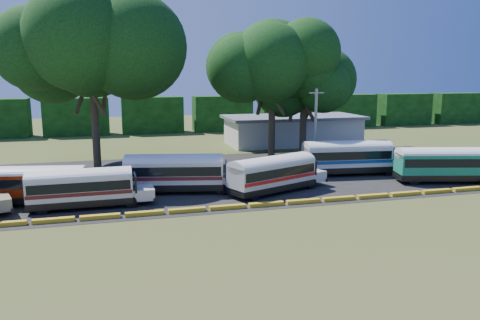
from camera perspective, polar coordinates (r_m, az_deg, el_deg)
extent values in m
plane|color=#3A531B|center=(33.38, -3.65, -6.67)|extent=(160.00, 160.00, 0.00)
cube|color=black|center=(44.96, -5.47, -2.17)|extent=(64.00, 24.00, 0.02)
cube|color=yellow|center=(34.46, -26.77, -6.99)|extent=(2.70, 0.45, 0.30)
cube|color=yellow|center=(33.96, -21.78, -6.85)|extent=(2.70, 0.45, 0.30)
cube|color=yellow|center=(33.71, -16.68, -6.66)|extent=(2.70, 0.45, 0.30)
cube|color=yellow|center=(33.74, -11.55, -6.41)|extent=(2.70, 0.45, 0.30)
cube|color=yellow|center=(34.03, -6.48, -6.11)|extent=(2.70, 0.45, 0.30)
cube|color=yellow|center=(34.58, -1.54, -5.77)|extent=(2.70, 0.45, 0.30)
cube|color=yellow|center=(35.37, 3.21, -5.41)|extent=(2.70, 0.45, 0.30)
cube|color=yellow|center=(36.40, 7.71, -5.03)|extent=(2.70, 0.45, 0.30)
cube|color=yellow|center=(37.64, 11.94, -4.65)|extent=(2.70, 0.45, 0.30)
cube|color=yellow|center=(39.07, 15.88, -4.27)|extent=(2.70, 0.45, 0.30)
cube|color=yellow|center=(40.67, 19.52, -3.89)|extent=(2.70, 0.45, 0.30)
cube|color=yellow|center=(42.42, 22.86, -3.54)|extent=(2.70, 0.45, 0.30)
cube|color=yellow|center=(44.31, 25.93, -3.20)|extent=(2.70, 0.45, 0.30)
cube|color=beige|center=(66.39, 6.43, 3.50)|extent=(18.00, 8.00, 3.60)
cube|color=#5A5B61|center=(66.18, 6.47, 5.21)|extent=(19.00, 9.00, 0.40)
cube|color=black|center=(79.77, -19.28, 5.01)|extent=(10.00, 4.00, 6.00)
cube|color=black|center=(79.81, -10.63, 5.42)|extent=(10.00, 4.00, 6.00)
cube|color=black|center=(81.63, -2.16, 5.71)|extent=(10.00, 4.00, 6.00)
cube|color=black|center=(85.13, 5.77, 5.86)|extent=(10.00, 4.00, 6.00)
cube|color=black|center=(90.09, 12.96, 5.90)|extent=(10.00, 4.00, 6.00)
cube|color=black|center=(96.31, 19.31, 5.86)|extent=(10.00, 4.00, 6.00)
cube|color=black|center=(103.55, 24.83, 5.77)|extent=(10.00, 4.00, 6.00)
cube|color=black|center=(37.11, -26.20, -5.16)|extent=(0.82, 2.22, 0.28)
cylinder|color=black|center=(37.00, -18.81, -4.77)|extent=(0.93, 0.41, 0.90)
cylinder|color=black|center=(38.80, -18.13, -4.03)|extent=(0.93, 0.41, 0.90)
cylinder|color=black|center=(40.67, -26.55, -3.98)|extent=(0.93, 0.41, 0.90)
cube|color=black|center=(38.86, -23.51, -4.17)|extent=(7.64, 3.54, 0.49)
cube|color=maroon|center=(38.62, -23.62, -2.64)|extent=(7.64, 3.54, 1.64)
cube|color=black|center=(38.57, -23.64, -2.36)|extent=(7.36, 3.54, 0.69)
ellipsoid|color=silver|center=(38.45, -23.71, -1.45)|extent=(7.64, 3.54, 1.01)
cube|color=maroon|center=(37.58, -17.04, -3.80)|extent=(1.95, 2.23, 0.85)
cube|color=black|center=(37.50, -17.95, -2.51)|extent=(0.51, 2.05, 1.23)
cube|color=black|center=(37.51, -15.87, -4.33)|extent=(0.56, 2.19, 0.27)
cylinder|color=black|center=(35.68, -13.18, -5.04)|extent=(0.90, 0.27, 0.90)
cylinder|color=black|center=(37.54, -13.34, -4.27)|extent=(0.90, 0.27, 0.90)
cylinder|color=black|center=(35.96, -22.99, -5.49)|extent=(0.90, 0.27, 0.90)
cylinder|color=black|center=(37.80, -22.65, -4.71)|extent=(0.90, 0.27, 0.90)
cube|color=black|center=(36.61, -18.77, -4.71)|extent=(7.40, 2.36, 0.49)
cube|color=beige|center=(36.35, -18.87, -3.09)|extent=(7.40, 2.36, 1.64)
cube|color=black|center=(36.31, -18.89, -2.79)|extent=(7.11, 2.41, 0.69)
cube|color=#561716|center=(36.43, -18.84, -3.60)|extent=(7.33, 2.39, 0.27)
ellipsoid|color=silver|center=(36.17, -18.94, -1.83)|extent=(7.40, 2.36, 1.01)
cube|color=beige|center=(36.56, -11.74, -3.95)|extent=(1.65, 2.00, 0.85)
cube|color=black|center=(36.32, -12.68, -2.66)|extent=(0.17, 2.07, 1.23)
cube|color=black|center=(36.71, -10.52, -4.42)|extent=(0.20, 2.20, 0.27)
cube|color=black|center=(37.01, -24.41, -5.08)|extent=(0.20, 2.20, 0.27)
cylinder|color=black|center=(38.42, -2.36, -3.58)|extent=(1.02, 0.48, 0.98)
cylinder|color=black|center=(40.46, -2.38, -2.86)|extent=(1.02, 0.48, 0.98)
cylinder|color=black|center=(38.97, -12.26, -3.62)|extent=(1.02, 0.48, 0.98)
cylinder|color=black|center=(40.98, -11.78, -2.90)|extent=(1.02, 0.48, 0.98)
cube|color=black|center=(39.57, -7.94, -3.04)|extent=(8.41, 4.14, 0.54)
cube|color=silver|center=(39.32, -7.98, -1.39)|extent=(8.41, 4.14, 1.80)
cube|color=black|center=(39.28, -7.99, -1.08)|extent=(8.10, 4.13, 0.76)
cube|color=#5A171A|center=(39.39, -7.97, -1.90)|extent=(8.34, 4.16, 0.30)
ellipsoid|color=silver|center=(39.14, -8.02, -0.10)|extent=(8.41, 4.14, 1.11)
cube|color=silver|center=(39.36, -0.80, -2.57)|extent=(2.20, 2.50, 0.93)
cube|color=black|center=(39.13, -1.71, -1.21)|extent=(0.63, 2.24, 1.35)
cube|color=black|center=(39.48, 0.42, -3.11)|extent=(0.69, 2.39, 0.30)
cube|color=black|center=(40.16, -13.61, -3.18)|extent=(0.69, 2.39, 0.30)
cylinder|color=black|center=(40.91, 8.73, -2.86)|extent=(0.97, 0.60, 0.94)
cylinder|color=black|center=(42.28, 6.76, -2.37)|extent=(0.97, 0.60, 0.94)
cylinder|color=black|center=(36.66, 1.76, -4.30)|extent=(0.97, 0.60, 0.94)
cylinder|color=black|center=(38.19, -0.16, -3.69)|extent=(0.97, 0.60, 0.94)
cube|color=black|center=(39.09, 3.93, -3.17)|extent=(8.04, 5.12, 0.52)
cube|color=beige|center=(38.84, 3.95, -1.57)|extent=(8.04, 5.12, 1.72)
cube|color=black|center=(38.80, 3.95, -1.27)|extent=(7.77, 5.06, 0.72)
cube|color=#A91210|center=(38.92, 3.94, -2.07)|extent=(7.98, 5.13, 0.28)
ellipsoid|color=silver|center=(38.67, 3.97, -0.32)|extent=(8.04, 5.12, 1.06)
cube|color=beige|center=(42.22, 8.74, -1.85)|extent=(2.36, 2.56, 0.89)
cube|color=black|center=(41.62, 8.20, -0.72)|extent=(0.96, 2.06, 1.29)
cube|color=black|center=(42.87, 9.46, -2.19)|extent=(1.04, 2.20, 0.28)
cube|color=black|center=(36.77, -0.54, -4.18)|extent=(1.04, 2.20, 0.28)
cylinder|color=black|center=(47.84, 17.75, -1.24)|extent=(1.05, 0.40, 1.03)
cylinder|color=black|center=(49.77, 16.63, -0.74)|extent=(1.05, 0.40, 1.03)
cylinder|color=black|center=(45.16, 9.81, -1.57)|extent=(1.05, 0.40, 1.03)
cylinder|color=black|center=(47.19, 8.96, -1.02)|extent=(1.05, 0.40, 1.03)
cube|color=black|center=(47.15, 12.82, -0.97)|extent=(8.64, 3.45, 0.56)
cube|color=silver|center=(46.93, 12.88, 0.48)|extent=(8.64, 3.45, 1.88)
cube|color=black|center=(46.90, 12.89, 0.75)|extent=(8.31, 3.48, 0.79)
cube|color=navy|center=(47.00, 12.86, 0.03)|extent=(8.56, 3.48, 0.31)
ellipsoid|color=silver|center=(46.78, 12.93, 1.61)|extent=(8.64, 3.45, 1.15)
cube|color=silver|center=(49.22, 18.39, -0.41)|extent=(2.08, 2.44, 0.97)
cube|color=black|center=(48.75, 17.78, 0.72)|extent=(0.41, 2.36, 1.41)
cube|color=black|center=(49.70, 19.25, -0.84)|extent=(0.45, 2.52, 0.31)
cube|color=black|center=(45.81, 7.98, -1.27)|extent=(0.45, 2.52, 0.31)
cylinder|color=black|center=(49.17, 26.82, -1.60)|extent=(1.01, 0.50, 0.98)
cylinder|color=black|center=(44.53, 20.49, -2.29)|extent=(1.01, 0.50, 0.98)
cylinder|color=black|center=(46.44, 19.55, -1.72)|extent=(1.01, 0.50, 0.98)
cube|color=black|center=(46.55, 23.28, -1.76)|extent=(8.37, 4.32, 0.54)
cube|color=#187E59|center=(46.33, 23.38, -0.36)|extent=(8.37, 4.32, 1.79)
cube|color=black|center=(46.29, 23.40, -0.10)|extent=(8.07, 4.30, 0.75)
ellipsoid|color=silver|center=(46.18, 23.46, 0.72)|extent=(8.37, 4.32, 1.10)
cube|color=black|center=(45.08, 18.68, -1.96)|extent=(0.75, 2.37, 0.29)
cylinder|color=#342A1A|center=(51.33, -17.21, 3.88)|extent=(0.80, 0.80, 8.67)
cylinder|color=#342A1A|center=(51.48, -16.04, 8.11)|extent=(1.47, 3.05, 4.91)
cylinder|color=#342A1A|center=(51.95, -18.51, 8.00)|extent=(2.32, 2.65, 4.91)
cylinder|color=#342A1A|center=(49.80, -17.75, 7.96)|extent=(3.12, 0.97, 4.91)
ellipsoid|color=black|center=(51.11, -17.72, 13.09)|extent=(14.23, 14.23, 10.43)
cylinder|color=#342A1A|center=(55.32, 3.89, 4.34)|extent=(0.80, 0.80, 7.83)
cylinder|color=#342A1A|center=(55.89, 4.98, 7.85)|extent=(1.38, 2.81, 4.46)
cylinder|color=#342A1A|center=(55.54, 2.67, 7.86)|extent=(2.16, 2.45, 4.46)
cylinder|color=#342A1A|center=(53.78, 4.16, 7.75)|extent=(2.86, 0.92, 4.46)
ellipsoid|color=black|center=(55.02, 3.99, 12.13)|extent=(12.41, 12.41, 9.10)
cylinder|color=#342A1A|center=(56.62, 7.68, 3.79)|extent=(0.80, 0.80, 6.59)
cylinder|color=#342A1A|center=(57.25, 8.71, 6.67)|extent=(1.25, 2.44, 3.79)
cylinder|color=#342A1A|center=(56.76, 6.49, 6.69)|extent=(1.91, 2.15, 3.79)
cylinder|color=#342A1A|center=(55.10, 8.05, 6.54)|extent=(2.48, 0.86, 3.79)
ellipsoid|color=black|center=(56.24, 7.84, 10.26)|extent=(10.02, 10.02, 7.35)
cylinder|color=gray|center=(49.01, 9.18, 3.72)|extent=(0.30, 0.30, 8.31)
cube|color=gray|center=(48.72, 9.31, 8.09)|extent=(1.60, 0.12, 0.12)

